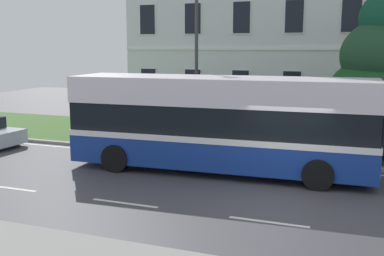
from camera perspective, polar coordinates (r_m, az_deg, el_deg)
The scene contains 5 objects.
ground_plane at distance 14.52m, azimuth 11.85°, elevation -7.23°, with size 60.00×56.00×0.18m.
georgian_townhouse at distance 30.73m, azimuth 11.50°, elevation 15.28°, with size 17.26×11.14×13.96m.
iron_verge_railing at distance 17.90m, azimuth 4.18°, elevation -1.65°, with size 13.38×0.04×0.97m.
single_decker_bus at distance 15.59m, azimuth 3.45°, elevation 0.69°, with size 10.39×2.98×3.26m.
street_lamp_post at distance 18.88m, azimuth 0.56°, elevation 9.13°, with size 0.36×0.24×6.65m.
Camera 1 is at (1.90, -12.45, 4.27)m, focal length 42.61 mm.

